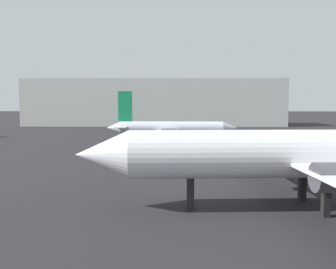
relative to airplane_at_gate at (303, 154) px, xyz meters
The scene contains 3 objects.
airplane_at_gate is the anchor object (origin of this frame).
airplane_far_left 44.98m from the airplane_at_gate, 104.04° to the left, with size 25.35×23.48×10.02m.
terminal_building 100.69m from the airplane_at_gate, 99.93° to the left, with size 85.77×18.96×15.43m, color #B7B7B2.
Camera 1 is at (1.80, -7.34, 8.02)m, focal length 39.35 mm.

